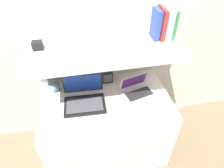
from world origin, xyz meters
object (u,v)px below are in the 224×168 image
Objects in this scene: laptop_large at (84,97)px; laptop_small at (137,90)px; table_lamp at (50,73)px; router_box at (107,76)px; shelf_gadget at (38,45)px; computer_mouse at (120,114)px; book_blue at (156,24)px; book_red at (161,23)px; book_white at (166,23)px; book_green at (171,23)px.

laptop_large is 0.46m from laptop_small.
laptop_small is at bearing -13.84° from table_lamp.
router_box is 0.71m from shelf_gadget.
book_blue is at bearing 41.20° from computer_mouse.
book_blue is at bearing 0.00° from shelf_gadget.
shelf_gadget is (-0.02, -0.13, 0.33)m from table_lamp.
laptop_large is at bearing -173.66° from book_red.
router_box is at bearing 157.39° from book_white.
computer_mouse is at bearing -27.10° from shelf_gadget.
book_red is at bearing 18.42° from laptop_small.
shelf_gadget is at bearing -180.00° from book_blue.
book_green is at bearing 5.59° from laptop_large.
computer_mouse is at bearing -37.70° from laptop_large.
laptop_small is 0.61m from book_green.
router_box is 1.70× the size of shelf_gadget.
book_red is at bearing -24.82° from router_box.
book_green is at bearing 11.86° from laptop_small.
book_white is 1.04× the size of book_blue.
book_red reaches higher than shelf_gadget.
book_red reaches higher than computer_mouse.
laptop_large is 4.98× the size of shelf_gadget.
book_green is (0.22, 0.05, 0.57)m from laptop_small.
book_green reaches higher than shelf_gadget.
table_lamp is 0.92m from book_blue.
laptop_small is at bearing 2.54° from laptop_large.
laptop_small is 1.45× the size of book_green.
book_red reaches higher than book_blue.
book_blue is 3.11× the size of shelf_gadget.
book_blue is (-0.12, -0.00, 0.00)m from book_green.
book_white reaches higher than laptop_large.
router_box is (0.23, 0.24, 0.01)m from laptop_large.
book_blue is at bearing 24.28° from laptop_small.
book_white reaches higher than table_lamp.
book_white is at bearing 0.00° from book_blue.
book_blue is 0.83m from shelf_gadget.
shelf_gadget is at bearing -180.00° from book_red.
book_white reaches higher than laptop_small.
book_white is 3.23× the size of shelf_gadget.
computer_mouse is at bearing -132.53° from laptop_small.
table_lamp is 0.99m from book_white.
laptop_large is at bearing -134.77° from router_box.
laptop_large is 0.88m from book_green.
laptop_small is at bearing 47.47° from computer_mouse.
book_white is at bearing -180.00° from book_green.
book_green reaches higher than router_box.
router_box is 0.56× the size of book_green.
book_red is 1.02× the size of book_blue.
book_green is 0.95× the size of book_red.
router_box is at bearing 18.83° from shelf_gadget.
book_red is at bearing 6.34° from laptop_large.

